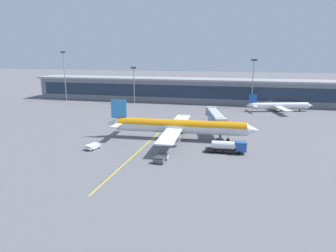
% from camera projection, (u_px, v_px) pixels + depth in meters
% --- Properties ---
extents(ground_plane, '(700.00, 700.00, 0.00)m').
position_uv_depth(ground_plane, '(155.00, 141.00, 93.34)').
color(ground_plane, slate).
extents(apron_lead_in_line, '(1.70, 79.99, 0.01)m').
position_uv_depth(apron_lead_in_line, '(152.00, 139.00, 95.62)').
color(apron_lead_in_line, yellow).
rests_on(apron_lead_in_line, ground_plane).
extents(terminal_building, '(203.20, 16.76, 12.51)m').
position_uv_depth(terminal_building, '(217.00, 91.00, 163.95)').
color(terminal_building, slate).
rests_on(terminal_building, ground_plane).
extents(main_airliner, '(47.58, 37.88, 11.75)m').
position_uv_depth(main_airliner, '(179.00, 126.00, 94.78)').
color(main_airliner, white).
rests_on(main_airliner, ground_plane).
extents(jet_bridge, '(8.91, 22.87, 6.80)m').
position_uv_depth(jet_bridge, '(215.00, 116.00, 104.36)').
color(jet_bridge, '#B2B7BC').
rests_on(jet_bridge, ground_plane).
extents(fuel_tanker, '(10.89, 3.02, 3.25)m').
position_uv_depth(fuel_tanker, '(229.00, 147.00, 82.32)').
color(fuel_tanker, '#232326').
rests_on(fuel_tanker, ground_plane).
extents(pushback_tug, '(3.42, 4.35, 1.40)m').
position_uv_depth(pushback_tug, '(92.00, 146.00, 85.59)').
color(pushback_tug, white).
rests_on(pushback_tug, ground_plane).
extents(baggage_cart_0, '(2.79, 1.85, 1.48)m').
position_uv_depth(baggage_cart_0, '(159.00, 160.00, 74.73)').
color(baggage_cart_0, '#595B60').
rests_on(baggage_cart_0, ground_plane).
extents(baggage_cart_1, '(2.79, 1.85, 1.48)m').
position_uv_depth(baggage_cart_1, '(163.00, 156.00, 77.68)').
color(baggage_cart_1, '#B2B7BC').
rests_on(baggage_cart_1, ground_plane).
extents(commuter_jet_far, '(30.54, 24.55, 7.88)m').
position_uv_depth(commuter_jet_far, '(279.00, 106.00, 140.16)').
color(commuter_jet_far, white).
rests_on(commuter_jet_far, ground_plane).
extents(apron_light_mast_0, '(2.80, 0.50, 23.11)m').
position_uv_depth(apron_light_mast_0, '(253.00, 80.00, 147.02)').
color(apron_light_mast_0, gray).
rests_on(apron_light_mast_0, ground_plane).
extents(apron_light_mast_1, '(2.80, 0.50, 18.86)m').
position_uv_depth(apron_light_mast_1, '(134.00, 82.00, 160.70)').
color(apron_light_mast_1, gray).
rests_on(apron_light_mast_1, ground_plane).
extents(apron_light_mast_2, '(2.80, 0.50, 26.64)m').
position_uv_depth(apron_light_mast_2, '(64.00, 73.00, 168.54)').
color(apron_light_mast_2, gray).
rests_on(apron_light_mast_2, ground_plane).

